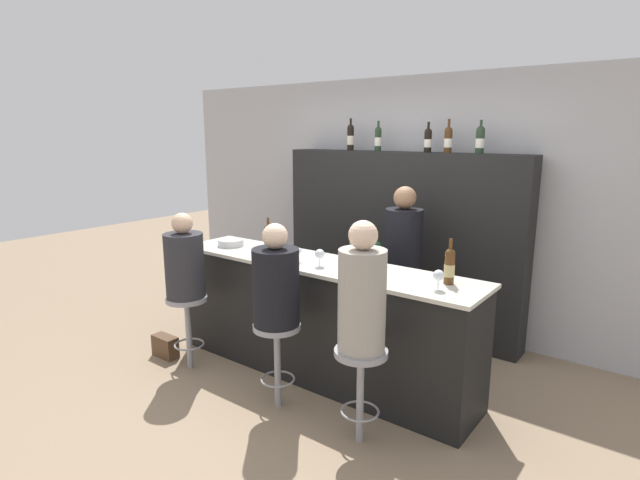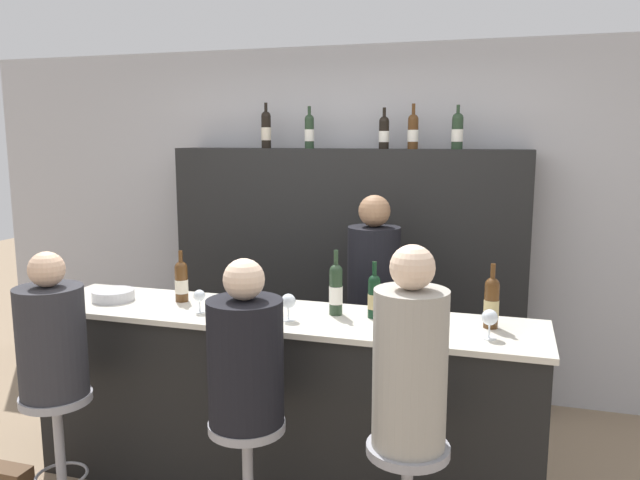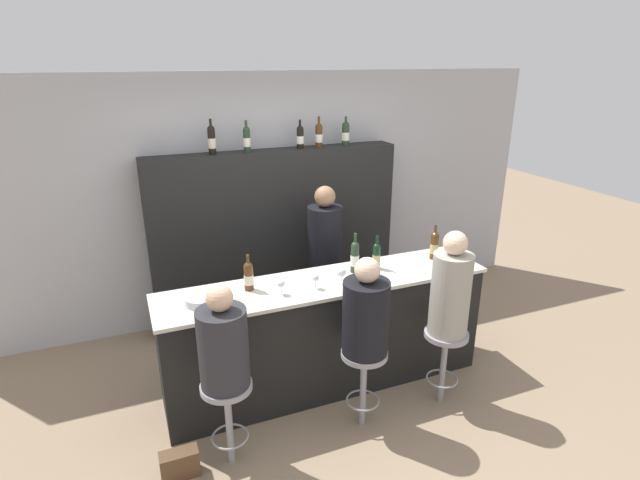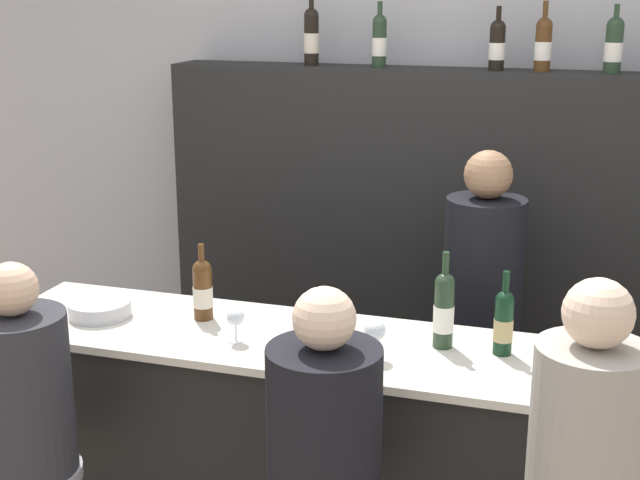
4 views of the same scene
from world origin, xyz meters
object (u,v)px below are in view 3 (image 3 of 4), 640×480
object	(u,v)px
wine_bottle_backbar_3	(319,135)
wine_bottle_counter_0	(249,276)
wine_bottle_counter_2	(376,255)
wine_bottle_backbar_2	(300,137)
wine_glass_0	(281,284)
guest_seated_middle	(366,314)
wine_bottle_backbar_4	(346,133)
bar_stool_left	(227,402)
bar_stool_middle	(364,368)
wine_bottle_counter_1	(355,257)
wine_bottle_backbar_1	(247,139)
wine_bottle_backbar_0	(212,140)
wine_bottle_counter_3	(434,245)
wine_glass_2	(341,273)
guest_seated_left	(223,344)
bar_stool_right	(445,348)
wine_glass_3	(446,255)
handbag	(180,464)
guest_seated_right	(451,290)
metal_bowl	(201,300)
wine_glass_1	(315,279)
bartender	(325,268)

from	to	relation	value
wine_bottle_backbar_3	wine_bottle_counter_0	bearing A→B (deg)	-130.97
wine_bottle_counter_2	wine_bottle_backbar_2	xyz separation A→B (m)	(-0.22, 1.29, 0.85)
wine_glass_0	wine_bottle_backbar_3	bearing A→B (deg)	58.13
guest_seated_middle	wine_glass_0	bearing A→B (deg)	134.59
wine_bottle_backbar_4	guest_seated_middle	size ratio (longest dim) A/B	0.40
bar_stool_left	bar_stool_middle	size ratio (longest dim) A/B	1.00
wine_bottle_counter_0	wine_bottle_counter_1	world-z (taller)	wine_bottle_counter_1
wine_bottle_counter_2	wine_bottle_backbar_1	world-z (taller)	wine_bottle_backbar_1
wine_bottle_backbar_2	wine_glass_0	size ratio (longest dim) A/B	2.30
wine_bottle_backbar_0	wine_bottle_backbar_3	world-z (taller)	wine_bottle_backbar_0
wine_bottle_counter_1	wine_bottle_backbar_3	world-z (taller)	wine_bottle_backbar_3
wine_bottle_counter_3	wine_bottle_counter_2	bearing A→B (deg)	180.00
bar_stool_left	guest_seated_middle	world-z (taller)	guest_seated_middle
wine_bottle_backbar_3	wine_bottle_counter_2	bearing A→B (deg)	-89.43
wine_glass_2	guest_seated_left	xyz separation A→B (m)	(-1.07, -0.49, -0.13)
wine_bottle_backbar_2	wine_bottle_backbar_3	xyz separation A→B (m)	(0.20, 0.00, 0.01)
wine_bottle_backbar_4	bar_stool_right	distance (m)	2.44
wine_bottle_counter_1	wine_bottle_counter_2	xyz separation A→B (m)	(0.21, 0.00, -0.02)
bar_stool_middle	bar_stool_right	bearing A→B (deg)	0.00
wine_bottle_backbar_0	wine_glass_3	world-z (taller)	wine_bottle_backbar_0
wine_glass_2	handbag	bearing A→B (deg)	-161.05
wine_bottle_counter_2	guest_seated_left	bearing A→B (deg)	-155.81
wine_glass_3	guest_seated_right	distance (m)	0.57
guest_seated_middle	bar_stool_right	world-z (taller)	guest_seated_middle
wine_glass_2	handbag	distance (m)	1.80
wine_bottle_backbar_0	wine_bottle_backbar_3	xyz separation A→B (m)	(1.10, 0.00, -0.02)
wine_bottle_backbar_4	metal_bowl	distance (m)	2.47
wine_glass_1	wine_bottle_backbar_0	bearing A→B (deg)	107.93
wine_bottle_backbar_3	metal_bowl	distance (m)	2.25
wine_glass_0	bar_stool_left	size ratio (longest dim) A/B	0.19
guest_seated_left	wine_glass_2	bearing A→B (deg)	24.60
metal_bowl	wine_bottle_backbar_3	bearing A→B (deg)	42.51
wine_bottle_backbar_3	wine_bottle_backbar_4	world-z (taller)	wine_bottle_backbar_3
guest_seated_left	wine_glass_3	bearing A→B (deg)	13.29
wine_glass_2	bar_stool_right	world-z (taller)	wine_glass_2
wine_glass_3	bar_stool_right	xyz separation A→B (m)	(-0.30, -0.49, -0.58)
wine_bottle_counter_3	bartender	xyz separation A→B (m)	(-0.76, 0.76, -0.40)
bar_stool_middle	guest_seated_middle	size ratio (longest dim) A/B	0.87
wine_bottle_counter_3	bar_stool_middle	xyz separation A→B (m)	(-1.03, -0.67, -0.62)
wine_bottle_backbar_1	bar_stool_left	world-z (taller)	wine_bottle_backbar_1
guest_seated_middle	wine_bottle_backbar_1	bearing A→B (deg)	99.63
wine_bottle_backbar_4	wine_bottle_backbar_3	bearing A→B (deg)	180.00
guest_seated_middle	metal_bowl	bearing A→B (deg)	152.29
wine_bottle_backbar_1	wine_bottle_backbar_4	bearing A→B (deg)	-0.00
wine_bottle_counter_0	wine_glass_2	size ratio (longest dim) A/B	2.11
wine_bottle_counter_1	handbag	distance (m)	2.04
wine_bottle_backbar_3	wine_glass_3	bearing A→B (deg)	-67.58
wine_bottle_counter_1	guest_seated_right	world-z (taller)	guest_seated_right
wine_glass_3	bar_stool_middle	xyz separation A→B (m)	(-1.03, -0.49, -0.58)
wine_glass_3	wine_bottle_backbar_4	bearing A→B (deg)	101.61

